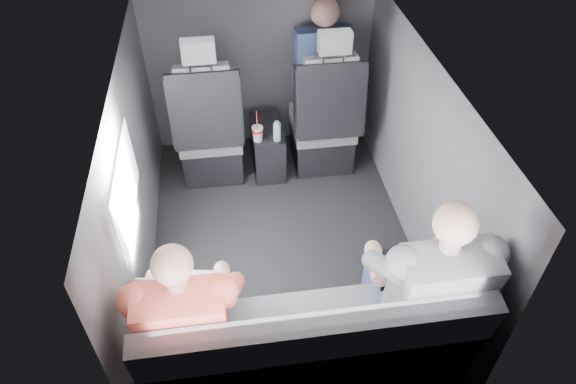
{
  "coord_description": "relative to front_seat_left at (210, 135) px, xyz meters",
  "views": [
    {
      "loc": [
        -0.31,
        -2.46,
        2.73
      ],
      "look_at": [
        0.04,
        -0.05,
        0.53
      ],
      "focal_mm": 32.0,
      "sensor_mm": 36.0,
      "label": 1
    }
  ],
  "objects": [
    {
      "name": "floor",
      "position": [
        0.45,
        -0.84,
        -0.4
      ],
      "size": [
        2.6,
        2.6,
        0.0
      ],
      "primitive_type": "plane",
      "color": "black",
      "rests_on": "ground"
    },
    {
      "name": "laptop_white",
      "position": [
        -0.18,
        -1.68,
        0.24
      ],
      "size": [
        0.39,
        0.38,
        0.26
      ],
      "color": "white",
      "rests_on": "passenger_rear_left"
    },
    {
      "name": "passenger_rear_left",
      "position": [
        -0.13,
        -1.81,
        0.22
      ],
      "size": [
        0.5,
        0.62,
        1.21
      ],
      "color": "#38383D",
      "rests_on": "rear_bench"
    },
    {
      "name": "side_window",
      "position": [
        -0.43,
        -1.14,
        0.5
      ],
      "size": [
        0.02,
        0.75,
        0.42
      ],
      "primitive_type": "cube",
      "color": "white",
      "rests_on": "panel_left"
    },
    {
      "name": "soda_cup",
      "position": [
        0.36,
        -0.13,
        0.07
      ],
      "size": [
        0.09,
        0.09,
        0.27
      ],
      "color": "white",
      "rests_on": "center_console"
    },
    {
      "name": "panel_back",
      "position": [
        0.45,
        -2.14,
        0.27
      ],
      "size": [
        1.8,
        0.02,
        1.35
      ],
      "primitive_type": "cube",
      "color": "#56565B",
      "rests_on": "floor"
    },
    {
      "name": "laptop_black",
      "position": [
        0.99,
        -1.65,
        0.23
      ],
      "size": [
        0.31,
        0.28,
        0.22
      ],
      "color": "black",
      "rests_on": "passenger_rear_right"
    },
    {
      "name": "water_bottle",
      "position": [
        0.51,
        -0.14,
        0.08
      ],
      "size": [
        0.06,
        0.06,
        0.17
      ],
      "color": "#ABCBE8",
      "rests_on": "center_console"
    },
    {
      "name": "ceiling",
      "position": [
        0.45,
        -0.84,
        0.95
      ],
      "size": [
        2.6,
        2.6,
        0.0
      ],
      "primitive_type": "plane",
      "rotation": [
        3.14,
        0.0,
        0.0
      ],
      "color": "#B2B2AD",
      "rests_on": "panel_back"
    },
    {
      "name": "center_console",
      "position": [
        0.45,
        0.04,
        -0.2
      ],
      "size": [
        0.24,
        0.48,
        0.41
      ],
      "color": "black",
      "rests_on": "floor"
    },
    {
      "name": "panel_front",
      "position": [
        0.45,
        0.46,
        0.27
      ],
      "size": [
        1.8,
        0.02,
        1.35
      ],
      "primitive_type": "cube",
      "color": "#56565B",
      "rests_on": "floor"
    },
    {
      "name": "panel_right",
      "position": [
        1.35,
        -0.84,
        0.27
      ],
      "size": [
        0.02,
        2.6,
        1.35
      ],
      "primitive_type": "cube",
      "color": "#56565B",
      "rests_on": "floor"
    },
    {
      "name": "front_seat_right",
      "position": [
        0.9,
        0.0,
        0.0
      ],
      "size": [
        0.52,
        0.58,
        1.26
      ],
      "color": "black",
      "rests_on": "floor"
    },
    {
      "name": "passenger_rear_right",
      "position": [
        1.05,
        -1.81,
        0.25
      ],
      "size": [
        0.55,
        0.66,
        1.29
      ],
      "color": "navy",
      "rests_on": "rear_bench"
    },
    {
      "name": "front_seat_left",
      "position": [
        0.0,
        0.0,
        0.0
      ],
      "size": [
        0.52,
        0.58,
        1.26
      ],
      "color": "black",
      "rests_on": "floor"
    },
    {
      "name": "rear_bench",
      "position": [
        0.45,
        -1.9,
        -0.09
      ],
      "size": [
        1.6,
        0.57,
        0.92
      ],
      "color": "slate",
      "rests_on": "floor"
    },
    {
      "name": "passenger_front_right",
      "position": [
        0.92,
        0.26,
        0.36
      ],
      "size": [
        0.42,
        0.42,
        0.89
      ],
      "color": "navy",
      "rests_on": "front_seat_right"
    },
    {
      "name": "panel_left",
      "position": [
        -0.45,
        -0.84,
        0.27
      ],
      "size": [
        0.02,
        2.6,
        1.35
      ],
      "primitive_type": "cube",
      "color": "#56565B",
      "rests_on": "floor"
    },
    {
      "name": "seatbelt",
      "position": [
        0.9,
        -0.17,
        0.4
      ],
      "size": [
        0.35,
        0.11,
        0.59
      ],
      "primitive_type": "cube",
      "rotation": [
        -0.14,
        0.49,
        0.0
      ],
      "color": "black",
      "rests_on": "front_seat_right"
    }
  ]
}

